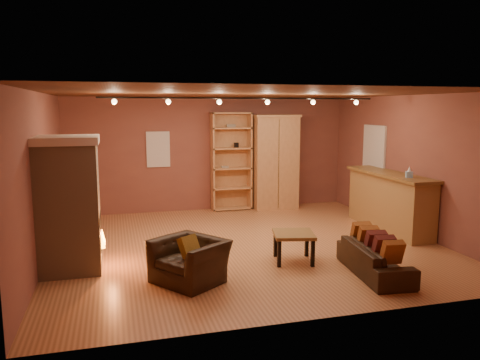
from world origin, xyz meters
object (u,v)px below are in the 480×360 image
object	(u,v)px
fireplace	(70,204)
bar_counter	(389,201)
coffee_table	(294,237)
armchair	(189,254)
bookcase	(231,160)
armoire	(275,162)
loveseat	(375,253)

from	to	relation	value
fireplace	bar_counter	distance (m)	6.32
fireplace	coffee_table	size ratio (longest dim) A/B	2.71
armchair	coffee_table	distance (m)	1.88
bar_counter	coffee_table	world-z (taller)	bar_counter
bookcase	armchair	xyz separation A→B (m)	(-1.81, -4.72, -0.81)
fireplace	armoire	xyz separation A→B (m)	(4.63, 3.55, 0.13)
bookcase	loveseat	size ratio (longest dim) A/B	1.48
loveseat	bookcase	bearing A→B (deg)	17.24
fireplace	armchair	world-z (taller)	fireplace
armoire	loveseat	distance (m)	5.06
bookcase	armoire	xyz separation A→B (m)	(1.11, -0.17, -0.05)
bar_counter	coffee_table	size ratio (longest dim) A/B	3.23
armoire	armchair	world-z (taller)	armoire
bookcase	armchair	size ratio (longest dim) A/B	2.09
fireplace	armchair	bearing A→B (deg)	-30.38
loveseat	coffee_table	size ratio (longest dim) A/B	2.10
bookcase	armoire	size ratio (longest dim) A/B	1.03
bar_counter	armoire	bearing A→B (deg)	121.05
bar_counter	loveseat	xyz separation A→B (m)	(-1.73, -2.32, -0.27)
fireplace	armchair	size ratio (longest dim) A/B	1.82
bookcase	armchair	distance (m)	5.12
bar_counter	armchair	distance (m)	4.91
armoire	bar_counter	world-z (taller)	armoire
fireplace	armoire	world-z (taller)	armoire
armoire	coffee_table	size ratio (longest dim) A/B	3.03
loveseat	armchair	bearing A→B (deg)	87.49
armoire	bar_counter	xyz separation A→B (m)	(1.61, -2.67, -0.58)
bookcase	loveseat	distance (m)	5.33
coffee_table	bookcase	bearing A→B (deg)	90.13
fireplace	coffee_table	distance (m)	3.63
fireplace	bookcase	world-z (taller)	bookcase
bookcase	loveseat	xyz separation A→B (m)	(0.99, -5.16, -0.90)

